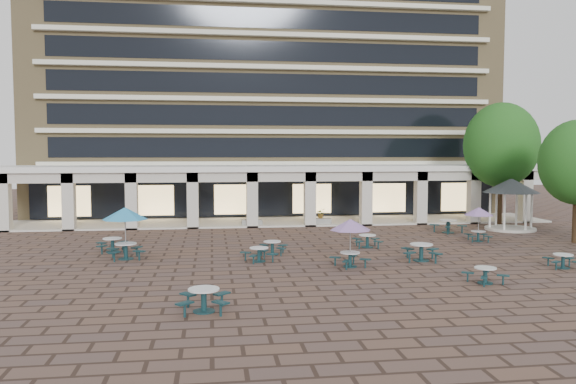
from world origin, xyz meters
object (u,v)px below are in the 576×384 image
object	(u,v)px
gazebo	(511,192)
planter_left	(252,219)
picnic_table_2	(485,274)
picnic_table_1	(204,298)
planter_right	(321,218)

from	to	relation	value
gazebo	planter_left	xyz separation A→B (m)	(-17.72, 4.37, -2.12)
picnic_table_2	picnic_table_1	bearing A→B (deg)	178.37
planter_left	planter_right	world-z (taller)	planter_left
picnic_table_1	planter_right	world-z (taller)	planter_right
picnic_table_1	gazebo	size ratio (longest dim) A/B	0.49
picnic_table_1	planter_left	xyz separation A→B (m)	(3.17, 21.90, 0.08)
picnic_table_1	planter_left	world-z (taller)	planter_left
picnic_table_1	planter_right	size ratio (longest dim) A/B	1.24
planter_left	picnic_table_1	bearing A→B (deg)	-98.24
picnic_table_2	gazebo	size ratio (longest dim) A/B	0.45
picnic_table_1	picnic_table_2	xyz separation A→B (m)	(11.42, 2.62, -0.08)
picnic_table_1	planter_right	xyz separation A→B (m)	(8.31, 21.90, 0.03)
picnic_table_2	planter_right	xyz separation A→B (m)	(-3.11, 19.28, 0.10)
planter_left	planter_right	xyz separation A→B (m)	(5.14, 0.00, -0.05)
gazebo	planter_right	size ratio (longest dim) A/B	2.55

